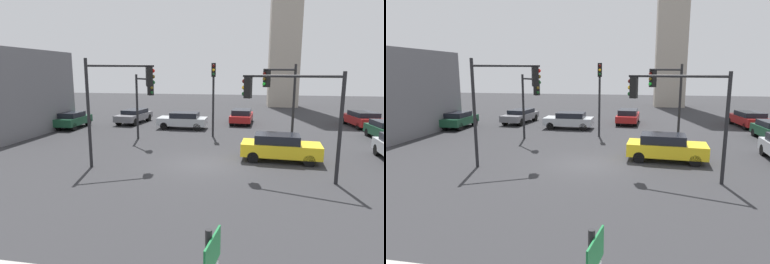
# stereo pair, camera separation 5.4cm
# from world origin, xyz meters

# --- Properties ---
(ground_plane) EXTENTS (105.85, 105.85, 0.00)m
(ground_plane) POSITION_xyz_m (0.00, 0.00, 0.00)
(ground_plane) COLOR #2D2D30
(traffic_light_0) EXTENTS (4.32, 1.50, 4.89)m
(traffic_light_0) POSITION_xyz_m (4.21, -1.35, 3.56)
(traffic_light_0) COLOR black
(traffic_light_0) RESTS_ON ground_plane
(traffic_light_1) EXTENTS (2.18, 1.84, 5.34)m
(traffic_light_1) POSITION_xyz_m (4.28, 4.71, 3.70)
(traffic_light_1) COLOR black
(traffic_light_1) RESTS_ON ground_plane
(traffic_light_2) EXTENTS (1.88, 1.98, 4.68)m
(traffic_light_2) POSITION_xyz_m (-4.82, 4.86, 3.27)
(traffic_light_2) COLOR black
(traffic_light_2) RESTS_ON ground_plane
(traffic_light_3) EXTENTS (3.12, 1.75, 5.52)m
(traffic_light_3) POSITION_xyz_m (-4.23, -0.81, 3.87)
(traffic_light_3) COLOR black
(traffic_light_3) RESTS_ON ground_plane
(traffic_light_4) EXTENTS (0.35, 0.48, 5.48)m
(traffic_light_4) POSITION_xyz_m (-0.33, 7.60, 3.80)
(traffic_light_4) COLOR black
(traffic_light_4) RESTS_ON ground_plane
(car_0) EXTENTS (2.13, 4.51, 1.38)m
(car_0) POSITION_xyz_m (1.62, 14.12, 0.74)
(car_0) COLOR maroon
(car_0) RESTS_ON ground_plane
(car_3) EXTENTS (1.78, 3.94, 1.41)m
(car_3) POSITION_xyz_m (-12.77, 9.08, 0.76)
(car_3) COLOR #19472D
(car_3) RESTS_ON ground_plane
(car_4) EXTENTS (2.53, 4.82, 1.40)m
(car_4) POSITION_xyz_m (12.21, 14.18, 0.74)
(car_4) COLOR maroon
(car_4) RESTS_ON ground_plane
(car_5) EXTENTS (2.40, 4.77, 1.29)m
(car_5) POSITION_xyz_m (-8.53, 12.74, 0.72)
(car_5) COLOR slate
(car_5) RESTS_ON ground_plane
(car_6) EXTENTS (4.35, 2.08, 1.49)m
(car_6) POSITION_xyz_m (4.08, 1.47, 0.78)
(car_6) COLOR yellow
(car_6) RESTS_ON ground_plane
(car_7) EXTENTS (4.17, 1.92, 1.42)m
(car_7) POSITION_xyz_m (-3.28, 10.51, 0.75)
(car_7) COLOR #ADB2B7
(car_7) RESTS_ON ground_plane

